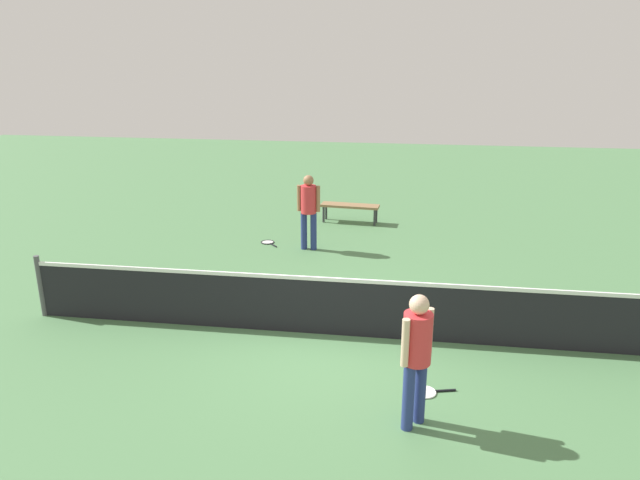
# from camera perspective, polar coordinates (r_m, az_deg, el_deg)

# --- Properties ---
(ground_plane) EXTENTS (40.00, 40.00, 0.00)m
(ground_plane) POSITION_cam_1_polar(r_m,az_deg,el_deg) (9.50, 1.54, -9.12)
(ground_plane) COLOR #4C7A4C
(court_net) EXTENTS (10.09, 0.09, 1.07)m
(court_net) POSITION_cam_1_polar(r_m,az_deg,el_deg) (9.28, 1.57, -6.37)
(court_net) COLOR #4C4C51
(court_net) RESTS_ON ground_plane
(player_near_side) EXTENTS (0.52, 0.35, 1.70)m
(player_near_side) POSITION_cam_1_polar(r_m,az_deg,el_deg) (13.08, -1.11, 3.30)
(player_near_side) COLOR navy
(player_near_side) RESTS_ON ground_plane
(player_far_side) EXTENTS (0.48, 0.48, 1.70)m
(player_far_side) POSITION_cam_1_polar(r_m,az_deg,el_deg) (7.04, 9.32, -10.45)
(player_far_side) COLOR navy
(player_far_side) RESTS_ON ground_plane
(tennis_racket_near_player) EXTENTS (0.52, 0.55, 0.03)m
(tennis_racket_near_player) POSITION_cam_1_polar(r_m,az_deg,el_deg) (13.84, -5.03, -0.23)
(tennis_racket_near_player) COLOR black
(tennis_racket_near_player) RESTS_ON ground_plane
(tennis_racket_far_player) EXTENTS (0.61, 0.38, 0.03)m
(tennis_racket_far_player) POSITION_cam_1_polar(r_m,az_deg,el_deg) (8.17, 10.24, -14.23)
(tennis_racket_far_player) COLOR white
(tennis_racket_far_player) RESTS_ON ground_plane
(tennis_ball_near_player) EXTENTS (0.07, 0.07, 0.07)m
(tennis_ball_near_player) POSITION_cam_1_polar(r_m,az_deg,el_deg) (10.74, -12.40, -6.04)
(tennis_ball_near_player) COLOR #C6E033
(tennis_ball_near_player) RESTS_ON ground_plane
(tennis_ball_by_net) EXTENTS (0.07, 0.07, 0.07)m
(tennis_ball_by_net) POSITION_cam_1_polar(r_m,az_deg,el_deg) (10.58, 13.68, -6.52)
(tennis_ball_by_net) COLOR #C6E033
(tennis_ball_by_net) RESTS_ON ground_plane
(tennis_ball_midcourt) EXTENTS (0.07, 0.07, 0.07)m
(tennis_ball_midcourt) POSITION_cam_1_polar(r_m,az_deg,el_deg) (10.66, 16.74, -6.60)
(tennis_ball_midcourt) COLOR #C6E033
(tennis_ball_midcourt) RESTS_ON ground_plane
(courtside_bench) EXTENTS (1.53, 0.53, 0.48)m
(courtside_bench) POSITION_cam_1_polar(r_m,az_deg,el_deg) (15.34, 2.92, 3.21)
(courtside_bench) COLOR olive
(courtside_bench) RESTS_ON ground_plane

